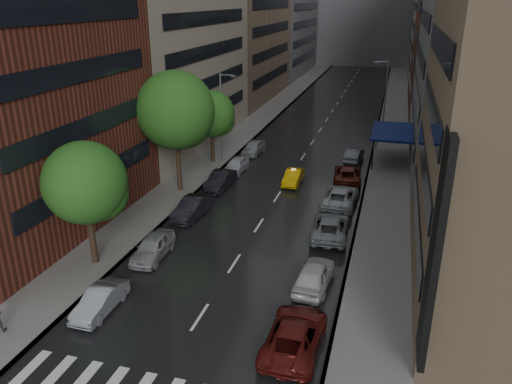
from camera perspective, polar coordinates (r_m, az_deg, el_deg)
ground at (r=24.94m, az=-10.02°, el=-19.04°), size 220.00×220.00×0.00m
road at (r=69.33m, az=7.86°, el=7.82°), size 14.00×140.00×0.01m
sidewalk_left at (r=71.04m, az=0.59°, el=8.41°), size 4.00×140.00×0.15m
sidewalk_right at (r=68.73m, az=15.35°, el=7.20°), size 4.00×140.00×0.15m
buildings_right at (r=73.80m, az=21.59°, el=19.23°), size 8.05×109.10×36.00m
tree_near at (r=31.86m, az=-18.95°, el=0.99°), size 5.11×5.11×8.14m
tree_mid at (r=42.65m, az=-9.19°, el=9.19°), size 6.62×6.62×10.55m
tree_far at (r=50.65m, az=-5.11°, el=8.87°), size 4.71×4.71×7.50m
taxi at (r=45.89m, az=4.28°, el=1.74°), size 1.41×3.98×1.31m
parked_cars_left at (r=41.74m, az=-5.66°, el=-0.23°), size 2.10×34.66×1.54m
parked_cars_right at (r=37.24m, az=8.76°, el=-3.10°), size 2.92×35.89×1.59m
street_lamp_left at (r=50.97m, az=-3.92°, el=8.71°), size 1.74×0.22×9.00m
street_lamp_right at (r=62.86m, az=14.50°, el=10.51°), size 1.74×0.22×9.00m
awning at (r=53.43m, az=15.28°, el=6.66°), size 4.00×8.00×3.12m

